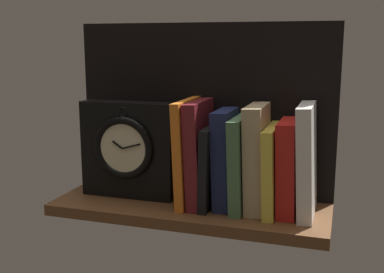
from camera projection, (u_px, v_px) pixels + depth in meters
ground_plane at (190, 209)px, 111.14cm from camera, size 63.20×22.13×2.50cm
back_panel at (203, 109)px, 116.66cm from camera, size 63.20×1.20×41.18cm
book_orange_pandolfini at (188, 152)px, 110.25cm from camera, size 2.99×16.69×23.95cm
book_maroon_dawkins at (200, 153)px, 109.42cm from camera, size 4.25×15.24×23.84cm
book_black_skeptic at (212, 165)px, 109.10cm from camera, size 2.27×16.05×18.36cm
book_navy_bierce at (226, 159)px, 107.79cm from camera, size 4.64×12.10×22.07cm
book_green_romantic at (241, 163)px, 106.86cm from camera, size 3.46×16.06×20.73cm
book_tan_shortstories at (257, 158)px, 105.52cm from camera, size 4.86×13.51×23.44cm
book_yellow_seinlanguage at (273, 169)px, 104.92cm from camera, size 3.15×16.53×18.95cm
book_red_requiem at (289, 167)px, 103.76cm from camera, size 4.59×13.23×20.42cm
book_white_catcher at (307, 160)px, 102.28cm from camera, size 4.29×15.26×24.01cm
framed_clock at (128, 149)px, 114.19cm from camera, size 22.90×6.50×22.90cm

